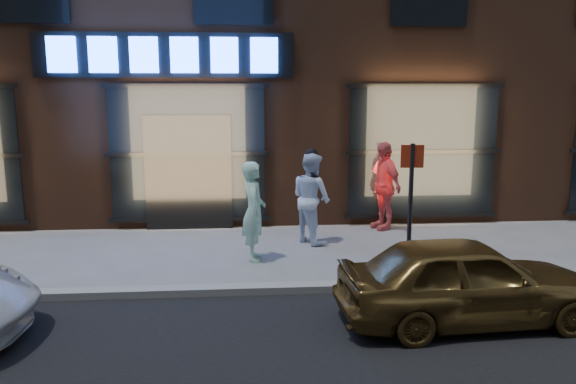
# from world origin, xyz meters

# --- Properties ---
(ground) EXTENTS (90.00, 90.00, 0.00)m
(ground) POSITION_xyz_m (0.00, 0.00, 0.00)
(ground) COLOR slate
(ground) RESTS_ON ground
(curb) EXTENTS (60.00, 0.25, 0.12)m
(curb) POSITION_xyz_m (0.00, 0.00, 0.06)
(curb) COLOR gray
(curb) RESTS_ON ground
(storefront_building) EXTENTS (30.20, 8.28, 10.30)m
(storefront_building) POSITION_xyz_m (-0.00, 7.99, 5.15)
(storefront_building) COLOR #54301E
(storefront_building) RESTS_ON ground
(man_bowtie) EXTENTS (0.44, 0.65, 1.73)m
(man_bowtie) POSITION_xyz_m (1.32, 1.63, 0.86)
(man_bowtie) COLOR #B5EED6
(man_bowtie) RESTS_ON ground
(man_cap) EXTENTS (1.01, 1.07, 1.75)m
(man_cap) POSITION_xyz_m (2.44, 2.69, 0.88)
(man_cap) COLOR white
(man_cap) RESTS_ON ground
(passerby) EXTENTS (0.80, 1.17, 1.85)m
(passerby) POSITION_xyz_m (4.09, 3.62, 0.93)
(passerby) COLOR #E35E5D
(passerby) RESTS_ON ground
(gold_sedan) EXTENTS (3.38, 1.53, 1.13)m
(gold_sedan) POSITION_xyz_m (3.97, -1.24, 0.56)
(gold_sedan) COLOR brown
(gold_sedan) RESTS_ON ground
(sign_post) EXTENTS (0.34, 0.07, 2.15)m
(sign_post) POSITION_xyz_m (3.67, 0.32, 1.30)
(sign_post) COLOR #262628
(sign_post) RESTS_ON ground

